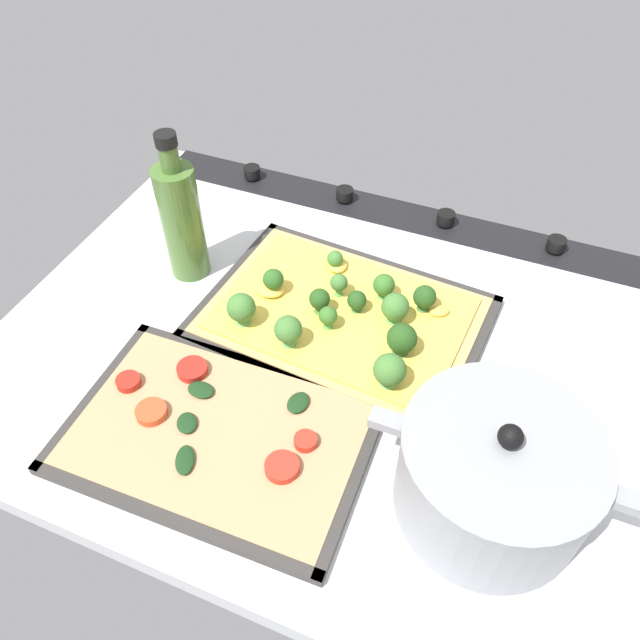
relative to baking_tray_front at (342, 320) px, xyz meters
The scene contains 8 objects.
ground_plane 5.07cm from the baking_tray_front, 79.92° to the left, with size 84.41×67.22×3.00cm, color silver.
stove_control_panel 25.48cm from the baking_tray_front, 88.14° to the right, with size 81.03×7.00×2.60cm.
baking_tray_front is the anchor object (origin of this frame).
broccoli_pizza 1.87cm from the baking_tray_front, 113.00° to the left, with size 36.22×26.30×6.01cm.
baking_tray_back 23.61cm from the baking_tray_front, 73.61° to the left, with size 34.71×23.73×1.30cm.
veggie_pizza_back 23.50cm from the baking_tray_front, 73.02° to the left, with size 32.26×21.28×1.90cm.
cooking_pot 30.56cm from the baking_tray_front, 140.90° to the left, with size 26.67×19.86×13.87cm.
oil_bottle 25.87cm from the baking_tray_front, ahead, with size 5.62×5.62×22.14cm.
Camera 1 is at (-19.85, 50.03, 61.55)cm, focal length 35.03 mm.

